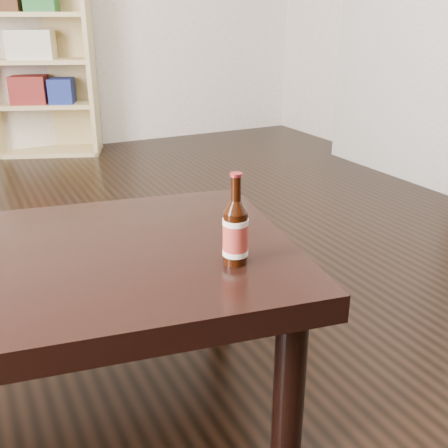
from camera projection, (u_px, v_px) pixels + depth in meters
name	position (u px, v px, depth m)	size (l,w,h in m)	color
floor	(144.00, 341.00, 1.81)	(5.00, 6.00, 0.01)	black
bookshelf	(41.00, 57.00, 4.01)	(0.85, 0.61, 1.44)	tan
coffee_table	(30.00, 284.00, 1.28)	(1.42, 0.98, 0.49)	black
beer_bottle	(235.00, 232.00, 1.22)	(0.08, 0.08, 0.22)	black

